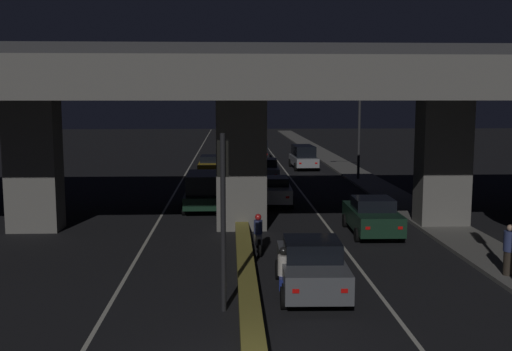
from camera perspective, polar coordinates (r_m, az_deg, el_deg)
lane_line_left_inner at (r=46.78m, az=-6.60°, el=0.37°), size 0.12×126.00×0.00m
lane_line_right_inner at (r=46.86m, az=2.81°, el=0.43°), size 0.12×126.00×0.00m
median_divider at (r=46.63m, az=-1.89°, el=0.66°), size 0.56×126.00×0.43m
sidewalk_right at (r=40.79m, az=10.74°, el=-0.64°), size 2.28×126.00×0.14m
elevated_overpass at (r=25.77m, az=-2.21°, el=8.28°), size 41.40×12.08×8.00m
traffic_light_left_of_median at (r=15.78m, az=-3.16°, el=-1.42°), size 0.30×0.49×4.77m
street_lamp at (r=41.56m, az=9.28°, el=5.48°), size 2.62×0.32×7.22m
car_grey_lead at (r=17.71m, az=5.30°, el=-8.61°), size 2.04×4.16×1.62m
car_dark_green_second at (r=25.54m, az=11.01°, el=-3.80°), size 2.01×4.25×1.56m
car_white_third at (r=32.28m, az=1.62°, el=-1.36°), size 2.10×4.58×1.47m
car_silver_fourth at (r=40.77m, az=0.85°, el=0.50°), size 1.97×4.14×1.59m
car_silver_fifth at (r=48.39m, az=4.54°, el=1.82°), size 2.04×4.78×1.88m
car_black_sixth at (r=55.26m, az=0.25°, el=2.52°), size 2.00×4.14×1.85m
car_dark_green_lead_oncoming at (r=30.59m, az=-4.98°, el=-1.41°), size 2.04×4.53×1.90m
car_taxi_yellow_second_oncoming at (r=44.02m, az=-4.30°, el=0.98°), size 1.95×4.44×1.47m
motorcycle_blue_filtering_near at (r=17.16m, az=2.62°, el=-9.66°), size 0.34×1.81×1.52m
motorcycle_white_filtering_mid at (r=22.20m, az=0.21°, el=-5.79°), size 0.32×1.94×1.44m
motorcycle_red_filtering_far at (r=27.14m, az=0.51°, el=-3.38°), size 0.34×1.94×1.41m
pedestrian_on_sidewalk at (r=20.48m, az=22.96°, el=-6.56°), size 0.37×0.37×1.62m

